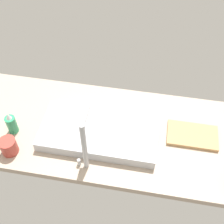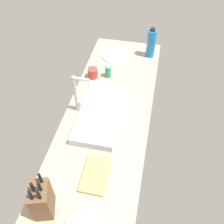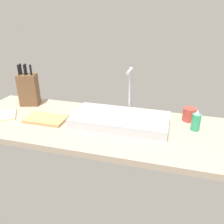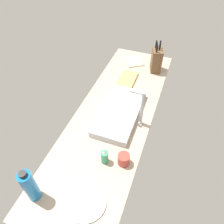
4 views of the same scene
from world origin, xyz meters
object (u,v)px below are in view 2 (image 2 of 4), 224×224
(knife_block, at_px, (42,200))
(faucet, at_px, (77,92))
(sink_basin, at_px, (101,113))
(cutting_board, at_px, (96,174))
(coffee_mug, at_px, (93,73))
(dinner_plate, at_px, (115,55))
(soap_bottle, at_px, (108,71))
(water_bottle, at_px, (151,43))

(knife_block, bearing_deg, faucet, -14.01)
(sink_basin, distance_m, faucet, 0.22)
(cutting_board, height_order, coffee_mug, coffee_mug)
(sink_basin, relative_size, knife_block, 1.95)
(cutting_board, distance_m, coffee_mug, 0.88)
(faucet, distance_m, coffee_mug, 0.40)
(sink_basin, relative_size, dinner_plate, 2.42)
(sink_basin, bearing_deg, soap_bottle, 5.50)
(sink_basin, relative_size, cutting_board, 2.31)
(sink_basin, height_order, knife_block, knife_block)
(knife_block, distance_m, dinner_plate, 1.43)
(sink_basin, height_order, cutting_board, sink_basin)
(knife_block, bearing_deg, sink_basin, -27.18)
(soap_bottle, distance_m, water_bottle, 0.47)
(faucet, height_order, soap_bottle, faucet)
(faucet, bearing_deg, coffee_mug, -0.57)
(sink_basin, xyz_separation_m, faucet, (0.02, 0.16, 0.14))
(faucet, height_order, cutting_board, faucet)
(water_bottle, relative_size, dinner_plate, 1.13)
(knife_block, height_order, coffee_mug, knife_block)
(water_bottle, xyz_separation_m, dinner_plate, (-0.07, 0.30, -0.12))
(dinner_plate, bearing_deg, water_bottle, -77.60)
(knife_block, height_order, cutting_board, knife_block)
(water_bottle, bearing_deg, dinner_plate, 102.40)
(soap_bottle, bearing_deg, water_bottle, -40.09)
(cutting_board, height_order, dinner_plate, cutting_board)
(sink_basin, xyz_separation_m, coffee_mug, (0.39, 0.16, 0.01))
(sink_basin, distance_m, knife_block, 0.72)
(faucet, bearing_deg, sink_basin, -97.01)
(faucet, bearing_deg, soap_bottle, -16.94)
(faucet, xyz_separation_m, coffee_mug, (0.37, -0.00, -0.13))
(cutting_board, relative_size, soap_bottle, 1.98)
(cutting_board, relative_size, coffee_mug, 3.03)
(faucet, height_order, dinner_plate, faucet)
(faucet, distance_m, knife_block, 0.73)
(soap_bottle, xyz_separation_m, dinner_plate, (0.29, -0.00, -0.05))
(sink_basin, relative_size, soap_bottle, 4.57)
(faucet, xyz_separation_m, cutting_board, (-0.48, -0.24, -0.16))
(sink_basin, bearing_deg, faucet, 82.99)
(knife_block, height_order, soap_bottle, knife_block)
(soap_bottle, bearing_deg, coffee_mug, 104.85)
(dinner_plate, bearing_deg, knife_block, 176.38)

